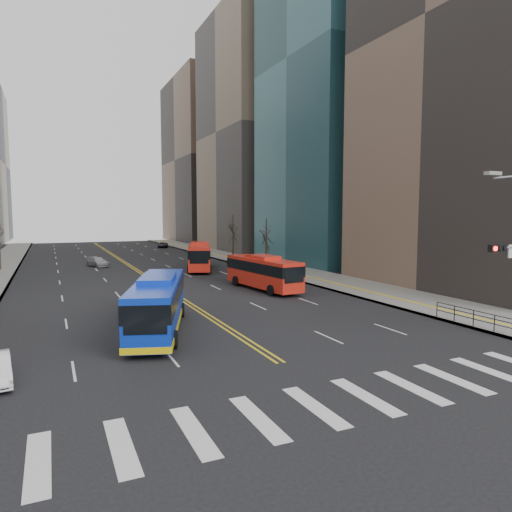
% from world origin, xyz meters
% --- Properties ---
extents(ground, '(220.00, 220.00, 0.00)m').
position_xyz_m(ground, '(0.00, 0.00, 0.00)').
color(ground, black).
extents(sidewalk_right, '(7.00, 130.00, 0.15)m').
position_xyz_m(sidewalk_right, '(17.50, 45.00, 0.07)').
color(sidewalk_right, gray).
rests_on(sidewalk_right, ground).
extents(crosswalk, '(26.70, 4.00, 0.01)m').
position_xyz_m(crosswalk, '(0.00, 0.00, 0.01)').
color(crosswalk, silver).
rests_on(crosswalk, ground).
extents(centerline, '(0.55, 100.00, 0.01)m').
position_xyz_m(centerline, '(0.00, 55.00, 0.01)').
color(centerline, gold).
rests_on(centerline, ground).
extents(office_towers, '(83.00, 134.00, 58.00)m').
position_xyz_m(office_towers, '(0.12, 68.51, 23.92)').
color(office_towers, '#9B9B9D').
rests_on(office_towers, ground).
extents(pedestrian_railing, '(0.06, 6.06, 1.02)m').
position_xyz_m(pedestrian_railing, '(14.30, 6.00, 0.82)').
color(pedestrian_railing, black).
rests_on(pedestrian_railing, sidewalk_right).
extents(street_trees, '(35.20, 47.20, 7.60)m').
position_xyz_m(street_trees, '(-7.18, 34.55, 4.87)').
color(street_trees, '#32261E').
rests_on(street_trees, ground).
extents(blue_bus, '(6.14, 12.12, 3.47)m').
position_xyz_m(blue_bus, '(-4.13, 13.53, 1.82)').
color(blue_bus, '#0C30BB').
rests_on(blue_bus, ground).
extents(red_bus_near, '(3.50, 10.56, 3.31)m').
position_xyz_m(red_bus_near, '(8.42, 24.96, 1.85)').
color(red_bus_near, red).
rests_on(red_bus_near, ground).
extents(red_bus_far, '(6.01, 11.69, 3.62)m').
position_xyz_m(red_bus_far, '(7.53, 42.37, 2.01)').
color(red_bus_far, red).
rests_on(red_bus_far, ground).
extents(car_dark_mid, '(2.91, 4.42, 1.40)m').
position_xyz_m(car_dark_mid, '(12.50, 31.84, 0.70)').
color(car_dark_mid, black).
rests_on(car_dark_mid, ground).
extents(car_silver, '(3.12, 4.72, 1.27)m').
position_xyz_m(car_silver, '(-4.16, 51.63, 0.63)').
color(car_silver, '#9A9A9F').
rests_on(car_silver, ground).
extents(car_dark_far, '(3.05, 4.65, 1.19)m').
position_xyz_m(car_dark_far, '(11.98, 82.85, 0.59)').
color(car_dark_far, black).
rests_on(car_dark_far, ground).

